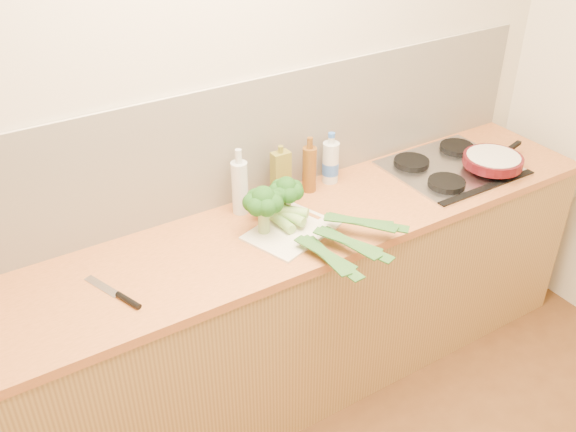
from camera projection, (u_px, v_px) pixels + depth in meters
name	position (u px, v px, depth m)	size (l,w,h in m)	color
room_shell	(233.00, 146.00, 2.69)	(3.50, 3.50, 3.50)	beige
counter	(270.00, 315.00, 2.87)	(3.20, 0.62, 0.90)	#A68345
gas_hob	(452.00, 167.00, 3.07)	(0.58, 0.50, 0.04)	silver
chopping_board	(291.00, 231.00, 2.62)	(0.35, 0.26, 0.01)	white
broccoli_left	(263.00, 202.00, 2.53)	(0.16, 0.17, 0.21)	#83A35F
broccoli_right	(286.00, 191.00, 2.64)	(0.15, 0.15, 0.19)	#83A35F
leek_front	(294.00, 231.00, 2.57)	(0.12, 0.66, 0.04)	white
leek_mid	(303.00, 222.00, 2.59)	(0.26, 0.66, 0.04)	white
leek_back	(310.00, 214.00, 2.61)	(0.47, 0.53, 0.04)	white
chefs_knife	(122.00, 297.00, 2.26)	(0.13, 0.28, 0.02)	silver
skillet	(493.00, 160.00, 3.03)	(0.40, 0.28, 0.05)	#4F0D12
oil_tin	(281.00, 175.00, 2.79)	(0.08, 0.05, 0.26)	olive
glass_bottle	(240.00, 187.00, 2.69)	(0.07, 0.07, 0.30)	silver
amber_bottle	(309.00, 169.00, 2.85)	(0.06, 0.06, 0.26)	brown
water_bottle	(331.00, 163.00, 2.93)	(0.08, 0.08, 0.22)	silver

